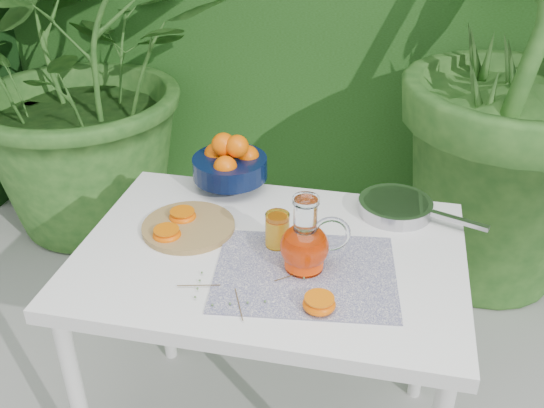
% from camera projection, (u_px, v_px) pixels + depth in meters
% --- Properties ---
extents(potted_plant_left, '(2.20, 2.20, 1.63)m').
position_uv_depth(potted_plant_left, '(85.00, 62.00, 2.76)').
color(potted_plant_left, '#24531C').
rests_on(potted_plant_left, ground).
extents(potted_plant_right, '(2.39, 2.39, 2.04)m').
position_uv_depth(potted_plant_right, '(518.00, 40.00, 2.34)').
color(potted_plant_right, '#24531C').
rests_on(potted_plant_right, ground).
extents(white_table, '(1.00, 0.70, 0.75)m').
position_uv_depth(white_table, '(270.00, 276.00, 1.62)').
color(white_table, white).
rests_on(white_table, ground).
extents(placemat, '(0.48, 0.40, 0.00)m').
position_uv_depth(placemat, '(305.00, 273.00, 1.49)').
color(placemat, '#0D0F4B').
rests_on(placemat, white_table).
extents(cutting_board, '(0.33, 0.33, 0.02)m').
position_uv_depth(cutting_board, '(189.00, 227.00, 1.66)').
color(cutting_board, olive).
rests_on(cutting_board, white_table).
extents(fruit_bowl, '(0.24, 0.24, 0.18)m').
position_uv_depth(fruit_bowl, '(230.00, 163.00, 1.84)').
color(fruit_bowl, black).
rests_on(fruit_bowl, white_table).
extents(juice_pitcher, '(0.18, 0.14, 0.20)m').
position_uv_depth(juice_pitcher, '(306.00, 244.00, 1.48)').
color(juice_pitcher, white).
rests_on(juice_pitcher, white_table).
extents(juice_tumbler, '(0.07, 0.07, 0.09)m').
position_uv_depth(juice_tumbler, '(277.00, 230.00, 1.57)').
color(juice_tumbler, white).
rests_on(juice_tumbler, white_table).
extents(saute_pan, '(0.39, 0.27, 0.04)m').
position_uv_depth(saute_pan, '(396.00, 206.00, 1.73)').
color(saute_pan, '#A9A9AD').
rests_on(saute_pan, white_table).
extents(orange_halves, '(0.53, 0.39, 0.04)m').
position_uv_depth(orange_halves, '(217.00, 248.00, 1.56)').
color(orange_halves, '#FE6402').
rests_on(orange_halves, white_table).
extents(thyme_sprigs, '(0.33, 0.26, 0.01)m').
position_uv_depth(thyme_sprigs, '(248.00, 286.00, 1.44)').
color(thyme_sprigs, brown).
rests_on(thyme_sprigs, white_table).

